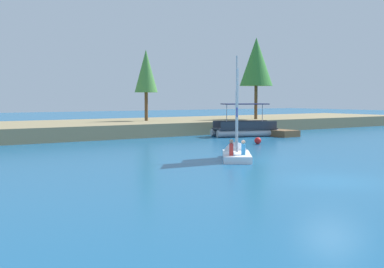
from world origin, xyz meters
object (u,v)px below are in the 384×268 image
(sailboat, at_px, (236,150))
(pontoon_boat, at_px, (245,128))
(channel_buoy, at_px, (258,141))
(shoreline_tree_centre, at_px, (256,62))
(wooden_dock, at_px, (265,132))
(shoreline_tree_midleft, at_px, (146,71))

(sailboat, height_order, pontoon_boat, sailboat)
(pontoon_boat, xyz_separation_m, channel_buoy, (-4.01, -6.13, -0.42))
(shoreline_tree_centre, bearing_deg, pontoon_boat, -138.37)
(pontoon_boat, height_order, channel_buoy, pontoon_boat)
(shoreline_tree_centre, relative_size, wooden_dock, 1.22)
(pontoon_boat, bearing_deg, shoreline_tree_midleft, 137.66)
(channel_buoy, bearing_deg, shoreline_tree_midleft, 93.14)
(shoreline_tree_midleft, relative_size, shoreline_tree_centre, 0.81)
(wooden_dock, distance_m, channel_buoy, 9.02)
(wooden_dock, height_order, sailboat, sailboat)
(sailboat, bearing_deg, shoreline_tree_midleft, 21.34)
(shoreline_tree_midleft, distance_m, sailboat, 21.57)
(shoreline_tree_midleft, height_order, pontoon_boat, shoreline_tree_midleft)
(shoreline_tree_midleft, xyz_separation_m, sailboat, (-5.75, -20.11, -5.28))
(channel_buoy, bearing_deg, wooden_dock, 44.01)
(shoreline_tree_midleft, bearing_deg, sailboat, -105.94)
(pontoon_boat, bearing_deg, wooden_dock, 21.05)
(shoreline_tree_midleft, distance_m, pontoon_boat, 10.96)
(pontoon_boat, relative_size, channel_buoy, 12.10)
(sailboat, bearing_deg, wooden_dock, -10.57)
(wooden_dock, xyz_separation_m, sailboat, (-13.03, -11.79, 0.15))
(wooden_dock, relative_size, sailboat, 1.12)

